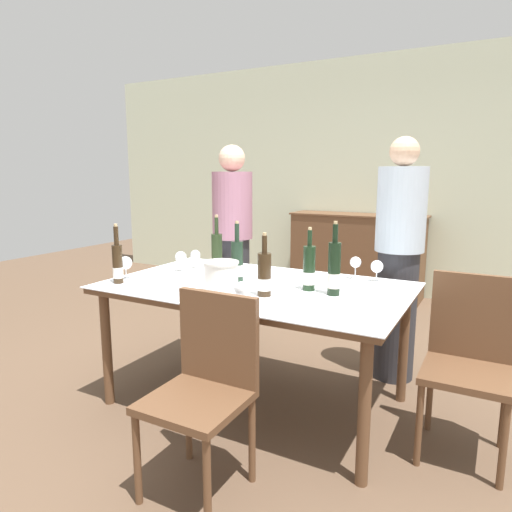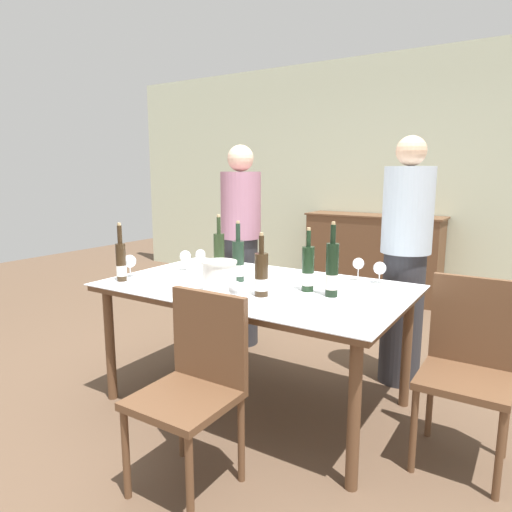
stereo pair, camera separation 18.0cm
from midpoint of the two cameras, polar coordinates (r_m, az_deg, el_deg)
ground_plane at (r=3.08m, az=1.76°, el=-17.71°), size 12.00×12.00×0.00m
back_wall at (r=5.69m, az=18.54°, el=9.31°), size 8.00×0.10×2.80m
sideboard_cabinet at (r=5.55m, az=15.26°, el=-0.01°), size 1.57×0.46×0.97m
dining_table at (r=2.82m, az=1.84°, el=-4.92°), size 1.82×1.11×0.77m
ice_bucket at (r=2.62m, az=-2.65°, el=-2.45°), size 0.21×0.21×0.18m
wine_bottle_0 at (r=2.97m, az=-14.87°, el=-0.72°), size 0.06×0.06×0.37m
wine_bottle_1 at (r=2.87m, az=-0.44°, el=-0.72°), size 0.08×0.08×0.38m
wine_bottle_2 at (r=2.97m, az=-2.91°, el=-0.08°), size 0.07×0.07×0.41m
wine_bottle_3 at (r=2.52m, az=2.71°, el=-2.45°), size 0.08×0.08×0.36m
wine_bottle_4 at (r=2.56m, az=11.49°, el=-1.83°), size 0.07×0.07×0.42m
wine_bottle_5 at (r=2.65m, az=8.45°, el=-1.74°), size 0.07×0.07×0.37m
wine_glass_0 at (r=2.95m, az=16.91°, el=-1.57°), size 0.08×0.08×0.14m
wine_glass_1 at (r=3.22m, az=-7.25°, el=-0.12°), size 0.08×0.08×0.14m
wine_glass_2 at (r=2.98m, az=14.38°, el=-1.04°), size 0.07×0.07×0.15m
wine_glass_3 at (r=3.29m, az=-5.42°, el=0.07°), size 0.08×0.08×0.14m
wine_glass_4 at (r=3.07m, az=-13.90°, el=-0.74°), size 0.08×0.08×0.15m
wine_glass_5 at (r=2.33m, az=-0.35°, el=-4.26°), size 0.08×0.08×0.13m
chair_near_front at (r=2.18m, az=-5.16°, el=-14.87°), size 0.42×0.42×0.90m
chair_right_end at (r=2.60m, az=26.91°, el=-11.36°), size 0.42×0.42×0.93m
person_host at (r=3.81m, az=-0.54°, el=1.17°), size 0.33×0.33×1.67m
person_guest_left at (r=3.27m, az=19.61°, el=-0.86°), size 0.33×0.33×1.69m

